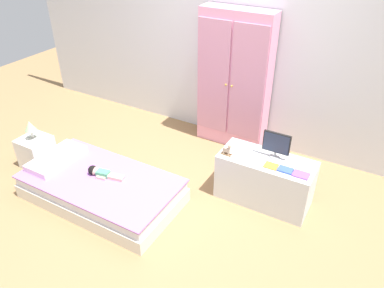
% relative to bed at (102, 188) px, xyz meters
% --- Properties ---
extents(ground_plane, '(10.00, 10.00, 0.02)m').
position_rel_bed_xyz_m(ground_plane, '(0.71, 0.30, -0.14)').
color(ground_plane, '#99754C').
extents(back_wall, '(6.40, 0.05, 2.70)m').
position_rel_bed_xyz_m(back_wall, '(0.71, 1.87, 1.22)').
color(back_wall, silver).
rests_on(back_wall, ground_plane).
extents(bed, '(1.60, 0.86, 0.27)m').
position_rel_bed_xyz_m(bed, '(0.00, 0.00, 0.00)').
color(bed, silver).
rests_on(bed, ground_plane).
extents(pillow, '(0.32, 0.61, 0.07)m').
position_rel_bed_xyz_m(pillow, '(-0.60, 0.00, 0.17)').
color(pillow, silver).
rests_on(pillow, bed).
extents(doll, '(0.39, 0.15, 0.10)m').
position_rel_bed_xyz_m(doll, '(-0.03, 0.03, 0.17)').
color(doll, '#4CA375').
rests_on(doll, bed).
extents(nightstand, '(0.32, 0.32, 0.36)m').
position_rel_bed_xyz_m(nightstand, '(-1.06, 0.10, 0.05)').
color(nightstand, white).
rests_on(nightstand, ground_plane).
extents(table_lamp, '(0.13, 0.13, 0.23)m').
position_rel_bed_xyz_m(table_lamp, '(-1.06, 0.10, 0.38)').
color(table_lamp, '#B7B2AD').
rests_on(table_lamp, nightstand).
extents(wardrobe, '(0.86, 0.29, 1.66)m').
position_rel_bed_xyz_m(wardrobe, '(0.67, 1.70, 0.70)').
color(wardrobe, '#E599BC').
rests_on(wardrobe, ground_plane).
extents(tv_stand, '(0.93, 0.41, 0.50)m').
position_rel_bed_xyz_m(tv_stand, '(1.45, 0.81, 0.12)').
color(tv_stand, silver).
rests_on(tv_stand, ground_plane).
extents(tv_monitor, '(0.27, 0.10, 0.27)m').
position_rel_bed_xyz_m(tv_monitor, '(1.49, 0.88, 0.53)').
color(tv_monitor, '#99999E').
rests_on(tv_monitor, tv_stand).
extents(rocking_horse_toy, '(0.11, 0.04, 0.13)m').
position_rel_bed_xyz_m(rocking_horse_toy, '(1.07, 0.69, 0.43)').
color(rocking_horse_toy, '#8E6642').
rests_on(rocking_horse_toy, tv_stand).
extents(book_orange, '(0.13, 0.10, 0.01)m').
position_rel_bed_xyz_m(book_orange, '(1.51, 0.72, 0.38)').
color(book_orange, orange).
rests_on(book_orange, tv_stand).
extents(book_blue, '(0.13, 0.10, 0.02)m').
position_rel_bed_xyz_m(book_blue, '(1.65, 0.72, 0.38)').
color(book_blue, blue).
rests_on(book_blue, tv_stand).
extents(book_purple, '(0.15, 0.11, 0.01)m').
position_rel_bed_xyz_m(book_purple, '(1.80, 0.72, 0.38)').
color(book_purple, '#8E51B2').
rests_on(book_purple, tv_stand).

